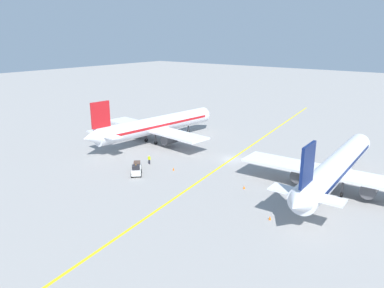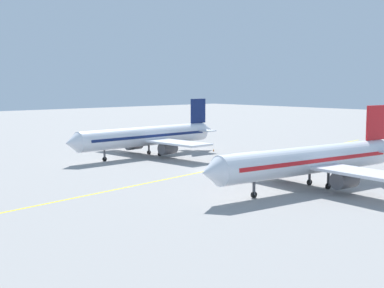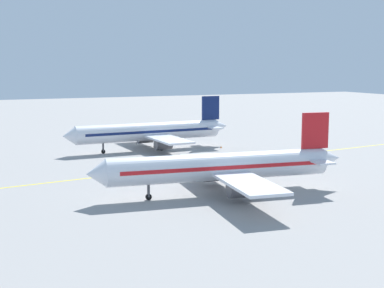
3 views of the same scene
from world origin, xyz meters
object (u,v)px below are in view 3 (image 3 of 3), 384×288
airplane_adjacent_stand (151,132)px  traffic_cone_mid_apron (207,155)px  baggage_tug_white (284,164)px  baggage_cart_trailing (280,169)px  ground_crew_worker (263,169)px  traffic_cone_by_wingtip (245,167)px  traffic_cone_near_nose (221,147)px  airplane_at_gate (223,167)px

airplane_adjacent_stand → traffic_cone_mid_apron: airplane_adjacent_stand is taller
baggage_tug_white → baggage_cart_trailing: bearing=133.6°
baggage_cart_trailing → ground_crew_worker: 3.09m
airplane_adjacent_stand → traffic_cone_by_wingtip: 26.27m
ground_crew_worker → traffic_cone_by_wingtip: 5.66m
baggage_cart_trailing → traffic_cone_by_wingtip: size_ratio=5.18×
baggage_tug_white → ground_crew_worker: baggage_tug_white is taller
baggage_tug_white → traffic_cone_by_wingtip: (3.36, 5.61, -0.63)m
airplane_adjacent_stand → traffic_cone_near_nose: (-3.46, -14.11, -3.43)m
baggage_cart_trailing → ground_crew_worker: ground_crew_worker is taller
airplane_adjacent_stand → baggage_tug_white: 31.36m
airplane_at_gate → ground_crew_worker: 15.02m
baggage_cart_trailing → traffic_cone_mid_apron: (19.41, 3.64, -0.49)m
baggage_cart_trailing → traffic_cone_mid_apron: baggage_cart_trailing is taller
baggage_tug_white → traffic_cone_mid_apron: (17.13, 6.02, -0.63)m
baggage_cart_trailing → traffic_cone_near_nose: size_ratio=5.18×
traffic_cone_near_nose → traffic_cone_by_wingtip: same height
ground_crew_worker → traffic_cone_by_wingtip: bearing=1.4°
airplane_at_gate → baggage_tug_white: size_ratio=11.08×
ground_crew_worker → traffic_cone_near_nose: ground_crew_worker is taller
traffic_cone_mid_apron → traffic_cone_by_wingtip: same height
traffic_cone_by_wingtip → traffic_cone_near_nose: bearing=-16.5°
baggage_tug_white → traffic_cone_mid_apron: baggage_tug_white is taller
ground_crew_worker → traffic_cone_near_nose: (27.02, -6.19, -0.63)m
traffic_cone_near_nose → baggage_cart_trailing: bearing=173.5°
baggage_cart_trailing → traffic_cone_near_nose: 27.21m
ground_crew_worker → traffic_cone_by_wingtip: (5.62, 0.14, -0.63)m
baggage_tug_white → traffic_cone_by_wingtip: baggage_tug_white is taller
airplane_adjacent_stand → traffic_cone_by_wingtip: bearing=-162.6°
airplane_adjacent_stand → baggage_tug_white: (-28.22, -13.39, -2.81)m
airplane_at_gate → traffic_cone_mid_apron: size_ratio=64.61×
airplane_at_gate → traffic_cone_near_nose: bearing=-26.3°
baggage_tug_white → baggage_cart_trailing: baggage_tug_white is taller
airplane_adjacent_stand → traffic_cone_mid_apron: size_ratio=64.55×
airplane_at_gate → baggage_tug_white: 20.72m
airplane_adjacent_stand → baggage_tug_white: size_ratio=11.07×
airplane_at_gate → baggage_cart_trailing: (9.05, -14.73, -2.95)m
baggage_tug_white → baggage_cart_trailing: size_ratio=1.13×
baggage_cart_trailing → traffic_cone_by_wingtip: bearing=29.8°
airplane_at_gate → baggage_cart_trailing: 17.54m
baggage_cart_trailing → traffic_cone_by_wingtip: 6.51m
traffic_cone_mid_apron → baggage_tug_white: bearing=-160.6°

